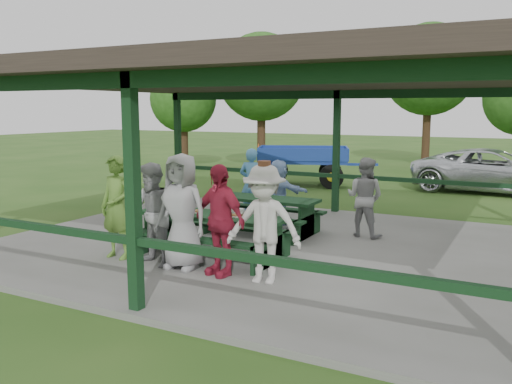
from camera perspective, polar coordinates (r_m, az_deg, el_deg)
The scene contains 19 objects.
ground at distance 10.39m, azimuth 1.26°, elevation -6.05°, with size 90.00×90.00×0.00m, color #2A5119.
concrete_slab at distance 10.38m, azimuth 1.26°, elevation -5.78°, with size 10.00×8.00×0.10m, color slate.
pavilion_structure at distance 10.06m, azimuth 1.32°, elevation 11.67°, with size 10.60×8.60×3.24m.
picnic_table_near at distance 9.48m, azimuth -4.70°, elevation -3.93°, with size 2.69×1.39×0.75m.
picnic_table_far at distance 11.21m, azimuth 0.59°, elevation -1.98°, with size 2.36×1.39×0.75m.
table_setting at distance 9.40m, azimuth -4.38°, elevation -2.14°, with size 2.25×0.45×0.10m.
contestant_green at distance 9.56m, azimuth -14.45°, elevation -1.57°, with size 0.65×0.43×1.78m, color #598830.
contestant_grey_left at distance 8.98m, azimuth -10.79°, elevation -2.36°, with size 0.82×0.64×1.70m, color #98999B.
contestant_grey_mid at distance 8.73m, azimuth -7.83°, elevation -2.05°, with size 0.91×0.59×1.86m, color #969699.
contestant_red at distance 8.34m, azimuth -3.87°, elevation -2.95°, with size 1.01×0.42×1.73m, color #AC223D.
contestant_white_fedora at distance 7.95m, azimuth 0.87°, elevation -3.40°, with size 1.23×0.83×1.81m.
spectator_lblue at distance 12.07m, azimuth 2.40°, elevation 0.02°, with size 1.34×0.43×1.45m, color #8DACDA.
spectator_blue at distance 12.72m, azimuth -0.46°, elevation 0.93°, with size 0.60×0.39×1.65m, color #4683B6.
spectator_grey at distance 11.08m, azimuth 11.38°, elevation -0.53°, with size 0.78×0.61×1.60m, color gray.
pickup_truck at distance 18.86m, azimuth 23.81°, elevation 2.04°, with size 2.31×5.00×1.39m, color silver.
farm_trailer at distance 19.01m, azimuth 4.99°, elevation 2.87°, with size 4.12×2.69×1.45m.
tree_far_left at distance 23.75m, azimuth 0.57°, elevation 11.97°, with size 3.77×3.77×5.89m.
tree_left at distance 26.35m, azimuth 17.77°, elevation 12.16°, with size 4.16×4.16×6.51m.
tree_edge_left at distance 24.29m, azimuth -7.67°, elevation 9.64°, with size 2.91×2.91×4.54m.
Camera 1 is at (4.47, -9.00, 2.65)m, focal length 38.00 mm.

